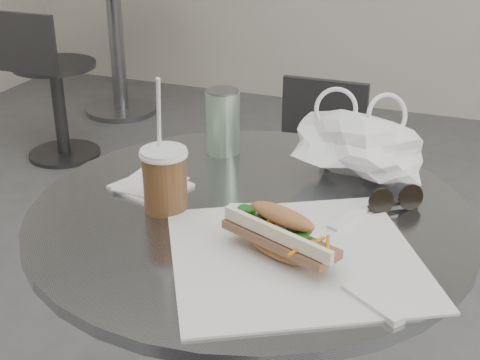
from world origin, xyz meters
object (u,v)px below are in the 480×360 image
(banh_mi, at_px, (281,234))
(sunglasses, at_px, (395,201))
(cafe_table, at_px, (249,339))
(bg_chair, at_px, (52,94))
(drink_can, at_px, (223,122))
(chair_far, at_px, (310,201))
(iced_coffee, at_px, (165,179))
(bg_table, at_px, (116,31))

(banh_mi, height_order, sunglasses, banh_mi)
(cafe_table, distance_m, bg_chair, 2.15)
(drink_can, bearing_deg, chair_far, 89.41)
(chair_far, xyz_separation_m, iced_coffee, (-0.00, -0.97, 0.50))
(cafe_table, height_order, drink_can, drink_can)
(chair_far, bearing_deg, bg_table, -41.41)
(cafe_table, bearing_deg, chair_far, 98.30)
(chair_far, height_order, iced_coffee, iced_coffee)
(cafe_table, relative_size, sunglasses, 8.39)
(bg_chair, relative_size, sunglasses, 7.95)
(bg_table, distance_m, banh_mi, 2.90)
(bg_chair, distance_m, drink_can, 1.95)
(bg_table, bearing_deg, banh_mi, -53.94)
(cafe_table, distance_m, sunglasses, 0.38)
(banh_mi, bearing_deg, sunglasses, 80.68)
(bg_table, distance_m, iced_coffee, 2.70)
(cafe_table, distance_m, bg_table, 2.72)
(iced_coffee, height_order, sunglasses, iced_coffee)
(bg_table, distance_m, bg_chair, 0.72)
(bg_table, bearing_deg, drink_can, -53.62)
(iced_coffee, bearing_deg, banh_mi, -19.27)
(bg_table, bearing_deg, bg_chair, -84.49)
(sunglasses, bearing_deg, bg_chair, 102.19)
(bg_chair, relative_size, drink_can, 5.46)
(bg_chair, height_order, sunglasses, sunglasses)
(sunglasses, bearing_deg, iced_coffee, 161.37)
(chair_far, height_order, banh_mi, banh_mi)
(chair_far, xyz_separation_m, drink_can, (-0.01, -0.70, 0.51))
(banh_mi, distance_m, drink_can, 0.42)
(bg_chair, xyz_separation_m, iced_coffee, (1.40, -1.55, 0.47))
(iced_coffee, bearing_deg, chair_far, 89.97)
(bg_table, relative_size, sunglasses, 8.17)
(chair_far, bearing_deg, bg_chair, -22.80)
(cafe_table, xyz_separation_m, drink_can, (-0.14, 0.22, 0.34))
(bg_chair, bearing_deg, sunglasses, -38.83)
(iced_coffee, bearing_deg, bg_chair, 132.06)
(cafe_table, bearing_deg, drink_can, 122.67)
(bg_chair, xyz_separation_m, sunglasses, (1.76, -1.41, 0.43))
(sunglasses, relative_size, drink_can, 0.69)
(chair_far, bearing_deg, sunglasses, 113.31)
(cafe_table, xyz_separation_m, bg_table, (-1.60, 2.20, -0.00))
(sunglasses, xyz_separation_m, drink_can, (-0.37, 0.13, 0.05))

